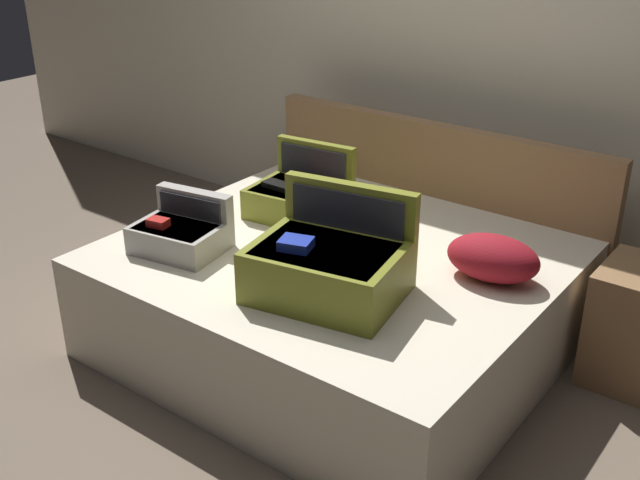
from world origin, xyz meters
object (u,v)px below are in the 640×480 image
hard_case_medium (300,196)px  hard_case_small (181,232)px  hard_case_large (329,264)px  pillow_near_headboard (493,258)px  bed (336,299)px

hard_case_medium → hard_case_small: 0.65m
hard_case_small → hard_case_large: bearing=-4.8°
hard_case_medium → hard_case_small: (-0.17, -0.63, -0.02)m
pillow_near_headboard → hard_case_small: bearing=-154.6°
bed → hard_case_large: bearing=-58.7°
bed → pillow_near_headboard: pillow_near_headboard is taller
bed → hard_case_large: size_ratio=2.92×
hard_case_medium → pillow_near_headboard: (1.05, -0.05, -0.01)m
pillow_near_headboard → hard_case_large: bearing=-131.6°
hard_case_medium → hard_case_large: bearing=-50.1°
hard_case_medium → hard_case_small: bearing=-112.0°
hard_case_large → hard_case_small: 0.77m
hard_case_small → pillow_near_headboard: (1.22, 0.58, 0.01)m
bed → hard_case_large: (0.21, -0.34, 0.38)m
bed → hard_case_small: (-0.56, -0.40, 0.33)m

